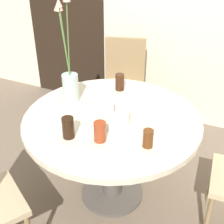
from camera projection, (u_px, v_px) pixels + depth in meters
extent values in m
plane|color=#6B5B4C|center=(112.00, 193.00, 2.43)|extent=(16.00, 16.00, 0.00)
cube|color=black|center=(65.00, 8.00, 3.28)|extent=(0.90, 0.01, 2.05)
cylinder|color=beige|center=(112.00, 120.00, 2.07)|extent=(1.18, 1.18, 0.04)
cylinder|color=#4C4742|center=(112.00, 159.00, 2.25)|extent=(0.14, 0.14, 0.64)
cylinder|color=#4C4742|center=(112.00, 192.00, 2.42)|extent=(0.47, 0.47, 0.03)
cube|color=tan|center=(123.00, 93.00, 2.95)|extent=(0.50, 0.50, 0.04)
cube|color=olive|center=(125.00, 61.00, 2.98)|extent=(0.37, 0.15, 0.46)
cylinder|color=olive|center=(103.00, 121.00, 2.94)|extent=(0.03, 0.03, 0.40)
cylinder|color=olive|center=(139.00, 123.00, 2.91)|extent=(0.03, 0.03, 0.40)
cylinder|color=olive|center=(108.00, 103.00, 3.23)|extent=(0.03, 0.03, 0.40)
cylinder|color=olive|center=(141.00, 105.00, 3.20)|extent=(0.03, 0.03, 0.40)
cylinder|color=olive|center=(11.00, 201.00, 2.10)|extent=(0.03, 0.03, 0.40)
cylinder|color=olive|center=(212.00, 182.00, 2.26)|extent=(0.03, 0.03, 0.40)
cylinder|color=olive|center=(208.00, 218.00, 1.98)|extent=(0.03, 0.03, 0.40)
cylinder|color=white|center=(114.00, 117.00, 1.97)|extent=(0.19, 0.19, 0.09)
cylinder|color=#E54C4C|center=(115.00, 108.00, 1.94)|extent=(0.01, 0.01, 0.04)
cylinder|color=#9EB2AD|center=(71.00, 88.00, 2.20)|extent=(0.11, 0.11, 0.20)
cylinder|color=#4C7538|center=(64.00, 41.00, 2.08)|extent=(0.10, 0.08, 0.45)
cone|color=#E0997F|center=(58.00, 5.00, 2.01)|extent=(0.06, 0.06, 0.07)
cylinder|color=#4C7538|center=(68.00, 39.00, 1.99)|extent=(0.05, 0.05, 0.53)
cylinder|color=#4C7538|center=(65.00, 41.00, 2.00)|extent=(0.01, 0.06, 0.49)
cone|color=#E0997F|center=(59.00, 3.00, 1.85)|extent=(0.04, 0.04, 0.05)
cylinder|color=silver|center=(138.00, 93.00, 2.34)|extent=(0.20, 0.20, 0.01)
cylinder|color=#51280F|center=(148.00, 138.00, 1.77)|extent=(0.06, 0.06, 0.11)
cylinder|color=#33190C|center=(120.00, 82.00, 2.36)|extent=(0.07, 0.07, 0.13)
cylinder|color=maroon|center=(100.00, 132.00, 1.81)|extent=(0.07, 0.07, 0.13)
cylinder|color=black|center=(68.00, 128.00, 1.84)|extent=(0.07, 0.07, 0.13)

